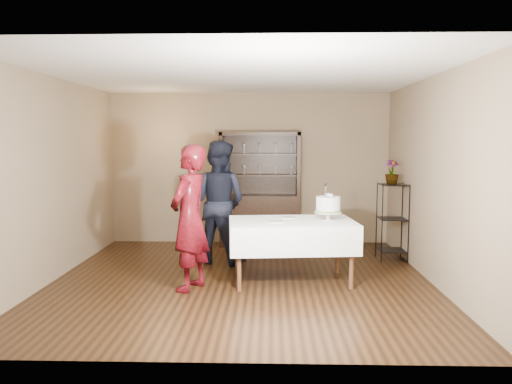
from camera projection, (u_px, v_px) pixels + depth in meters
floor at (241, 280)px, 6.68m from camera, size 5.00×5.00×0.00m
ceiling at (241, 75)px, 6.40m from camera, size 5.00×5.00×0.00m
back_wall at (249, 169)px, 9.02m from camera, size 5.00×0.02×2.70m
wall_left at (53, 179)px, 6.61m from camera, size 0.02×5.00×2.70m
wall_right at (433, 180)px, 6.47m from camera, size 0.02×5.00×2.70m
china_hutch at (260, 208)px, 8.84m from camera, size 1.40×0.48×2.00m
plant_etagere at (392, 219)px, 7.74m from camera, size 0.42×0.42×1.20m
cake_table at (292, 235)px, 6.55m from camera, size 1.71×1.15×0.82m
woman at (190, 218)px, 6.18m from camera, size 0.64×0.77×1.81m
man at (218, 202)px, 7.55m from camera, size 1.09×0.97×1.86m
cake at (328, 205)px, 6.54m from camera, size 0.39×0.39×0.49m
plate_near at (276, 222)px, 6.39m from camera, size 0.22×0.22×0.01m
plate_far at (289, 218)px, 6.73m from camera, size 0.24×0.24×0.01m
potted_plant at (392, 172)px, 7.66m from camera, size 0.25×0.25×0.38m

